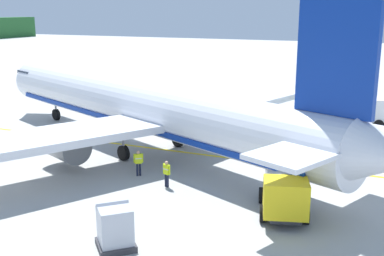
# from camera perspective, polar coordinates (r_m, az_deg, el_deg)

# --- Properties ---
(ground) EXTENTS (240.00, 320.00, 0.20)m
(ground) POSITION_cam_1_polar(r_m,az_deg,el_deg) (65.37, -21.54, 3.47)
(ground) COLOR #A8A8A3
(airliner_foreground) EXTENTS (33.21, 39.45, 11.90)m
(airliner_foreground) POSITION_cam_1_polar(r_m,az_deg,el_deg) (36.69, -5.72, 2.42)
(airliner_foreground) COLOR silver
(airliner_foreground) RESTS_ON ground
(service_truck_baggage) EXTENTS (5.92, 3.51, 2.40)m
(service_truck_baggage) POSITION_cam_1_polar(r_m,az_deg,el_deg) (26.43, 10.71, -6.85)
(service_truck_baggage) COLOR yellow
(service_truck_baggage) RESTS_ON ground
(service_truck_catering) EXTENTS (3.55, 6.06, 2.64)m
(service_truck_catering) POSITION_cam_1_polar(r_m,az_deg,el_deg) (47.49, 19.99, 1.95)
(service_truck_catering) COLOR #338C3F
(service_truck_catering) RESTS_ON ground
(cargo_container_near) EXTENTS (2.34, 2.34, 2.11)m
(cargo_container_near) POSITION_cam_1_polar(r_m,az_deg,el_deg) (22.64, -9.06, -11.52)
(cargo_container_near) COLOR #333338
(cargo_container_near) RESTS_ON ground
(cargo_container_mid) EXTENTS (2.19, 2.19, 1.91)m
(cargo_container_mid) POSITION_cam_1_polar(r_m,az_deg,el_deg) (42.00, 10.27, 0.26)
(cargo_container_mid) COLOR #333338
(cargo_container_mid) RESTS_ON ground
(crew_marshaller) EXTENTS (0.39, 0.59, 1.66)m
(crew_marshaller) POSITION_cam_1_polar(r_m,az_deg,el_deg) (29.64, -3.01, -5.16)
(crew_marshaller) COLOR #191E33
(crew_marshaller) RESTS_ON ground
(crew_loader_right) EXTENTS (0.45, 0.53, 1.72)m
(crew_loader_right) POSITION_cam_1_polar(r_m,az_deg,el_deg) (31.71, -6.34, -3.87)
(crew_loader_right) COLOR #191E33
(crew_loader_right) RESTS_ON ground
(apron_guide_line) EXTENTS (0.30, 60.00, 0.01)m
(apron_guide_line) POSITION_cam_1_polar(r_m,az_deg,el_deg) (36.32, 1.21, -3.14)
(apron_guide_line) COLOR yellow
(apron_guide_line) RESTS_ON ground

